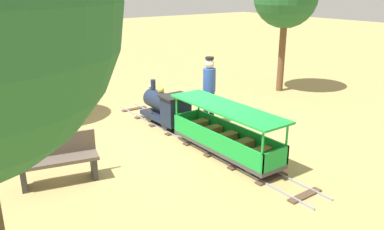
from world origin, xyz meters
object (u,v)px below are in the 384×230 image
locomotive (166,107)px  passenger_car (226,136)px  conductor_person (209,85)px  park_bench (58,159)px

locomotive → passenger_car: (0.00, -2.12, -0.06)m
locomotive → conductor_person: (0.94, -0.42, 0.47)m
locomotive → passenger_car: bearing=-90.0°
conductor_person → park_bench: conductor_person is taller
locomotive → conductor_person: size_ratio=0.89×
locomotive → park_bench: (-2.97, -1.26, -0.07)m
locomotive → conductor_person: 1.14m
passenger_car → park_bench: bearing=163.9°
passenger_car → locomotive: bearing=90.0°
passenger_car → conductor_person: size_ratio=1.67×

